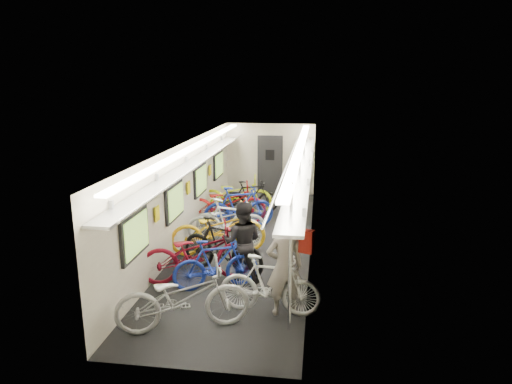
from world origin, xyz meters
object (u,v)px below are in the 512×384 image
(passenger_mid, at_px, (242,242))
(backpack, at_px, (306,241))
(bicycle_0, at_px, (183,297))
(bicycle_1, at_px, (216,264))
(passenger_near, at_px, (285,267))

(passenger_mid, distance_m, backpack, 1.74)
(bicycle_0, height_order, backpack, backpack)
(bicycle_0, xyz_separation_m, bicycle_1, (0.19, 1.50, -0.06))
(bicycle_1, height_order, passenger_mid, passenger_mid)
(backpack, bearing_deg, bicycle_0, -137.32)
(bicycle_1, relative_size, passenger_mid, 1.02)
(bicycle_1, distance_m, backpack, 1.98)
(bicycle_0, height_order, passenger_mid, passenger_mid)
(passenger_near, xyz_separation_m, passenger_mid, (-0.91, 1.20, -0.05))
(bicycle_1, height_order, passenger_near, passenger_near)
(bicycle_1, relative_size, passenger_near, 0.97)
(backpack, bearing_deg, bicycle_1, 176.76)
(bicycle_1, xyz_separation_m, passenger_near, (1.34, -0.77, 0.35))
(backpack, bearing_deg, passenger_near, -148.50)
(passenger_near, bearing_deg, passenger_mid, -68.98)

